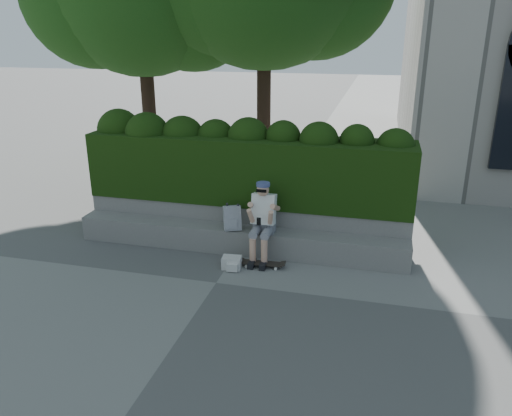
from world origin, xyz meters
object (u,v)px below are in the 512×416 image
(skateboard, at_px, (262,263))
(backpack_plaid, at_px, (232,218))
(backpack_ground, at_px, (232,262))
(person, at_px, (263,218))

(skateboard, relative_size, backpack_plaid, 1.67)
(skateboard, xyz_separation_m, backpack_ground, (-0.48, -0.17, 0.04))
(person, height_order, skateboard, person)
(skateboard, height_order, backpack_plaid, backpack_plaid)
(skateboard, xyz_separation_m, backpack_plaid, (-0.64, 0.42, 0.61))
(skateboard, relative_size, backpack_ground, 2.31)
(person, bearing_deg, backpack_plaid, 171.89)
(backpack_plaid, bearing_deg, skateboard, -59.36)
(skateboard, distance_m, backpack_plaid, 0.97)
(backpack_plaid, distance_m, backpack_ground, 0.83)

